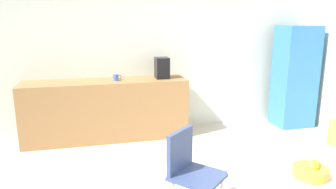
{
  "coord_description": "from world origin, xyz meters",
  "views": [
    {
      "loc": [
        -0.75,
        -2.11,
        1.8
      ],
      "look_at": [
        0.07,
        1.35,
        0.95
      ],
      "focal_mm": 34.18,
      "sensor_mm": 36.0,
      "label": 1
    }
  ],
  "objects_px": {
    "chair_navy": "(189,165)",
    "fruit_bowl": "(311,171)",
    "coffee_maker": "(162,68)",
    "mug_green": "(164,76)",
    "round_table": "(312,188)",
    "locker_cabinet": "(295,77)",
    "mug_white": "(116,77)"
  },
  "relations": [
    {
      "from": "chair_navy",
      "to": "fruit_bowl",
      "type": "xyz_separation_m",
      "value": [
        0.62,
        -0.8,
        0.26
      ]
    },
    {
      "from": "chair_navy",
      "to": "coffee_maker",
      "type": "bearing_deg",
      "value": 83.71
    },
    {
      "from": "fruit_bowl",
      "to": "mug_green",
      "type": "xyz_separation_m",
      "value": [
        -0.35,
        2.99,
        0.16
      ]
    },
    {
      "from": "round_table",
      "to": "mug_green",
      "type": "distance_m",
      "value": 2.99
    },
    {
      "from": "fruit_bowl",
      "to": "locker_cabinet",
      "type": "bearing_deg",
      "value": 57.34
    },
    {
      "from": "fruit_bowl",
      "to": "coffee_maker",
      "type": "relative_size",
      "value": 0.74
    },
    {
      "from": "locker_cabinet",
      "to": "mug_green",
      "type": "height_order",
      "value": "locker_cabinet"
    },
    {
      "from": "mug_white",
      "to": "mug_green",
      "type": "xyz_separation_m",
      "value": [
        0.74,
        -0.02,
        0.0
      ]
    },
    {
      "from": "locker_cabinet",
      "to": "round_table",
      "type": "bearing_deg",
      "value": -122.2
    },
    {
      "from": "chair_navy",
      "to": "mug_green",
      "type": "bearing_deg",
      "value": 82.83
    },
    {
      "from": "mug_green",
      "to": "chair_navy",
      "type": "bearing_deg",
      "value": -97.17
    },
    {
      "from": "coffee_maker",
      "to": "mug_white",
      "type": "bearing_deg",
      "value": -177.16
    },
    {
      "from": "mug_white",
      "to": "coffee_maker",
      "type": "height_order",
      "value": "coffee_maker"
    },
    {
      "from": "round_table",
      "to": "mug_green",
      "type": "bearing_deg",
      "value": 97.98
    },
    {
      "from": "fruit_bowl",
      "to": "coffee_maker",
      "type": "height_order",
      "value": "coffee_maker"
    },
    {
      "from": "mug_green",
      "to": "coffee_maker",
      "type": "height_order",
      "value": "coffee_maker"
    },
    {
      "from": "mug_green",
      "to": "coffee_maker",
      "type": "bearing_deg",
      "value": 118.31
    },
    {
      "from": "mug_white",
      "to": "chair_navy",
      "type": "bearing_deg",
      "value": -78.2
    },
    {
      "from": "chair_navy",
      "to": "mug_white",
      "type": "xyz_separation_m",
      "value": [
        -0.46,
        2.21,
        0.43
      ]
    },
    {
      "from": "mug_white",
      "to": "coffee_maker",
      "type": "xyz_separation_m",
      "value": [
        0.71,
        0.04,
        0.11
      ]
    },
    {
      "from": "round_table",
      "to": "fruit_bowl",
      "type": "height_order",
      "value": "fruit_bowl"
    },
    {
      "from": "round_table",
      "to": "fruit_bowl",
      "type": "xyz_separation_m",
      "value": [
        -0.06,
        -0.05,
        0.16
      ]
    },
    {
      "from": "locker_cabinet",
      "to": "fruit_bowl",
      "type": "height_order",
      "value": "locker_cabinet"
    },
    {
      "from": "round_table",
      "to": "fruit_bowl",
      "type": "relative_size",
      "value": 5.07
    },
    {
      "from": "mug_white",
      "to": "coffee_maker",
      "type": "bearing_deg",
      "value": 2.84
    },
    {
      "from": "round_table",
      "to": "mug_white",
      "type": "height_order",
      "value": "mug_white"
    },
    {
      "from": "fruit_bowl",
      "to": "mug_green",
      "type": "relative_size",
      "value": 1.84
    },
    {
      "from": "locker_cabinet",
      "to": "fruit_bowl",
      "type": "xyz_separation_m",
      "value": [
        -1.89,
        -2.94,
        -0.06
      ]
    },
    {
      "from": "locker_cabinet",
      "to": "mug_white",
      "type": "xyz_separation_m",
      "value": [
        -2.97,
        0.06,
        0.1
      ]
    },
    {
      "from": "mug_white",
      "to": "mug_green",
      "type": "relative_size",
      "value": 1.0
    },
    {
      "from": "locker_cabinet",
      "to": "chair_navy",
      "type": "relative_size",
      "value": 2.03
    },
    {
      "from": "chair_navy",
      "to": "fruit_bowl",
      "type": "distance_m",
      "value": 1.05
    }
  ]
}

